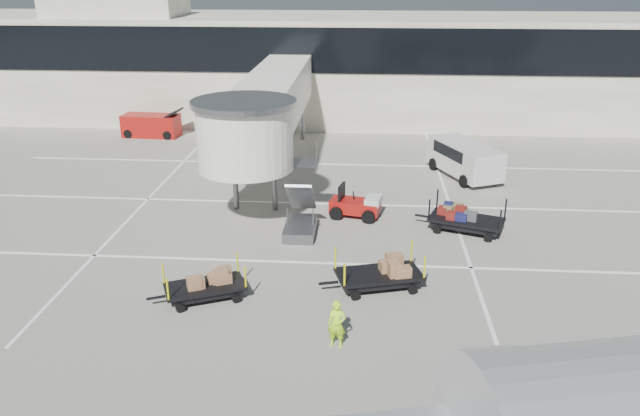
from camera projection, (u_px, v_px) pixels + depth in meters
The scene contains 11 objects.
ground at pixel (323, 286), 24.27m from camera, with size 140.00×140.00×0.00m, color #B1AC9E.
lane_markings at pixel (322, 201), 32.99m from camera, with size 40.00×30.00×0.02m.
terminal at pixel (344, 65), 50.64m from camera, with size 64.00×12.11×15.20m.
jet_bridge at pixel (267, 109), 34.39m from camera, with size 5.70×20.40×6.03m.
baggage_tug at pixel (357, 206), 30.77m from camera, with size 2.67×2.02×1.62m.
suitcase_cart at pixel (468, 220), 29.00m from camera, with size 4.18×2.71×1.62m.
box_cart_near at pixel (377, 275), 23.89m from camera, with size 4.06×2.45×1.56m.
box_cart_far at pixel (210, 286), 23.15m from camera, with size 3.60×2.51×1.41m.
ground_worker at pixel (337, 324), 20.14m from camera, with size 0.60×0.40×1.66m, color #B0FF1A.
minivan at pixel (463, 157), 36.62m from camera, with size 4.04×5.60×1.97m.
belt_loader at pixel (152, 126), 45.37m from camera, with size 4.41×1.98×2.08m.
Camera 1 is at (1.47, -21.47, 11.62)m, focal length 35.00 mm.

